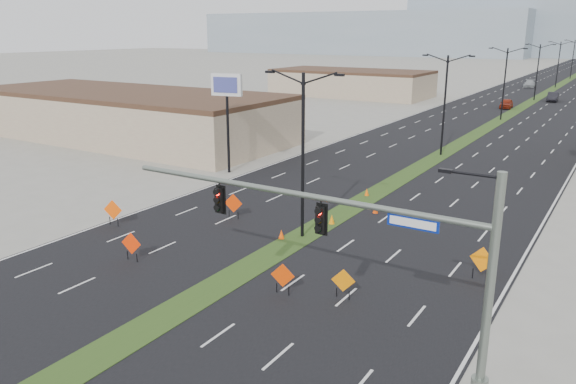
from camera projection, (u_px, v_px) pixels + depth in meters
The scene contains 28 objects.
ground at pixel (166, 317), 25.02m from camera, with size 600.00×600.00×0.00m, color gray.
road_surface at pixel (537, 98), 106.55m from camera, with size 25.00×400.00×0.02m, color black.
median_strip at pixel (537, 98), 106.55m from camera, with size 2.00×400.00×0.04m, color #2D4A1A.
building_sw_near at pixel (126, 117), 66.59m from camera, with size 40.00×16.00×5.00m, color tan.
building_sw_far at pixel (351, 84), 109.98m from camera, with size 30.00×14.00×4.50m, color tan.
mesa_west at pixel (362, 33), 311.31m from camera, with size 180.00×50.00×22.00m, color #8295A2.
mesa_backdrop at pixel (549, 24), 296.76m from camera, with size 140.00×50.00×32.00m, color #8295A2.
signal_mast at pixel (364, 239), 20.97m from camera, with size 16.30×0.60×8.00m.
streetlight_0 at pixel (303, 151), 33.30m from camera, with size 5.15×0.24×10.02m.
streetlight_1 at pixel (445, 102), 56.13m from camera, with size 5.15×0.24×10.02m.
streetlight_2 at pixel (505, 82), 78.96m from camera, with size 5.15×0.24×10.02m.
streetlight_3 at pixel (538, 70), 101.79m from camera, with size 5.15×0.24×10.02m.
streetlight_4 at pixel (558, 63), 124.62m from camera, with size 5.15×0.24×10.02m.
streetlight_5 at pixel (573, 58), 147.45m from camera, with size 5.15×0.24×10.02m.
car_left at pixel (506, 104), 92.28m from camera, with size 1.83×4.54×1.55m, color maroon.
car_mid at pixel (553, 97), 101.33m from camera, with size 1.72×4.94×1.63m, color black.
car_far at pixel (530, 84), 126.54m from camera, with size 2.22×5.45×1.58m, color #9DA1A6.
construction_sign_0 at pixel (113, 211), 36.47m from camera, with size 1.27×0.42×1.75m.
construction_sign_1 at pixel (131, 244), 30.85m from camera, with size 1.24×0.26×1.67m.
construction_sign_2 at pixel (233, 204), 37.90m from camera, with size 1.27×0.37×1.73m.
construction_sign_3 at pixel (283, 276), 26.93m from camera, with size 1.17×0.35×1.59m.
construction_sign_4 at pixel (343, 282), 26.49m from camera, with size 1.10×0.37×1.52m.
construction_sign_5 at pixel (482, 261), 28.43m from camera, with size 1.33×0.38×1.81m.
cone_0 at pixel (281, 234), 34.28m from camera, with size 0.38×0.38×0.63m, color #FF4E05.
cone_1 at pixel (332, 219), 36.92m from camera, with size 0.40×0.40×0.67m, color orange.
cone_2 at pixel (375, 209), 39.20m from camera, with size 0.39×0.39×0.65m, color #E63E04.
cone_3 at pixel (367, 192), 43.28m from camera, with size 0.37×0.37×0.61m, color #FE5D05.
pole_sign_west at pixel (227, 93), 48.69m from camera, with size 2.87×0.88×8.75m.
Camera 1 is at (16.55, -16.19, 12.28)m, focal length 35.00 mm.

